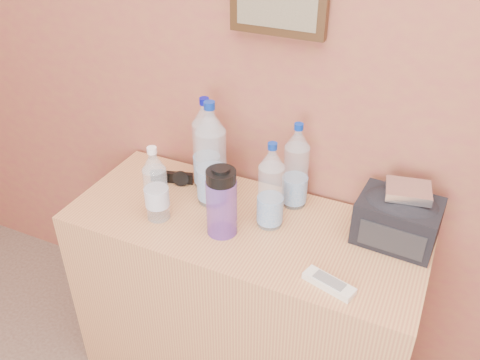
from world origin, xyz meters
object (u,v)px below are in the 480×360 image
object	(u,v)px
sunglasses	(172,177)
toiletry_bag	(398,218)
pet_large_d	(271,190)
pet_large_c	(296,170)
nalgene_bottle	(222,201)
foil_packet	(408,191)
ac_remote	(329,284)
dresser	(243,301)
pet_small	(156,188)
pet_large_b	(206,148)
pet_large_a	(211,159)

from	to	relation	value
sunglasses	toiletry_bag	world-z (taller)	toiletry_bag
pet_large_d	toiletry_bag	xyz separation A→B (m)	(0.38, 0.09, -0.05)
pet_large_d	toiletry_bag	world-z (taller)	pet_large_d
pet_large_c	nalgene_bottle	distance (m)	0.28
foil_packet	pet_large_d	bearing A→B (deg)	-165.12
ac_remote	foil_packet	distance (m)	0.37
sunglasses	ac_remote	xyz separation A→B (m)	(0.67, -0.27, -0.01)
toiletry_bag	dresser	bearing A→B (deg)	-162.04
pet_small	sunglasses	xyz separation A→B (m)	(-0.07, 0.20, -0.09)
pet_small	ac_remote	distance (m)	0.61
sunglasses	foil_packet	distance (m)	0.82
pet_large_c	pet_large_d	distance (m)	0.14
pet_large_b	pet_small	size ratio (longest dim) A/B	1.28
dresser	pet_large_d	distance (m)	0.50
pet_large_b	pet_large_c	bearing A→B (deg)	3.21
pet_large_d	foil_packet	bearing A→B (deg)	14.88
pet_small	foil_packet	size ratio (longest dim) A/B	2.02
pet_large_c	sunglasses	bearing A→B (deg)	-172.25
nalgene_bottle	ac_remote	size ratio (longest dim) A/B	1.57
nalgene_bottle	ac_remote	bearing A→B (deg)	-13.86
dresser	pet_large_d	world-z (taller)	pet_large_d
toiletry_bag	pet_large_a	bearing A→B (deg)	-171.97
pet_large_d	nalgene_bottle	xyz separation A→B (m)	(-0.12, -0.10, -0.02)
pet_small	pet_large_b	bearing A→B (deg)	77.55
foil_packet	dresser	bearing A→B (deg)	-164.12
pet_large_c	toiletry_bag	xyz separation A→B (m)	(0.35, -0.05, -0.05)
toiletry_bag	pet_small	bearing A→B (deg)	-160.43
nalgene_bottle	toiletry_bag	world-z (taller)	nalgene_bottle
pet_large_c	pet_small	xyz separation A→B (m)	(-0.38, -0.26, -0.02)
pet_large_a	pet_large_b	xyz separation A→B (m)	(-0.06, 0.08, -0.01)
dresser	pet_large_d	size ratio (longest dim) A/B	3.93
pet_large_b	dresser	bearing A→B (deg)	-35.49
pet_large_a	ac_remote	distance (m)	0.56
pet_large_d	ac_remote	world-z (taller)	pet_large_d
dresser	pet_small	world-z (taller)	pet_small
pet_large_d	sunglasses	world-z (taller)	pet_large_d
nalgene_bottle	toiletry_bag	size ratio (longest dim) A/B	0.99
pet_large_a	sunglasses	xyz separation A→B (m)	(-0.19, 0.04, -0.14)
nalgene_bottle	ac_remote	xyz separation A→B (m)	(0.38, -0.09, -0.11)
pet_large_a	toiletry_bag	xyz separation A→B (m)	(0.61, 0.05, -0.08)
nalgene_bottle	toiletry_bag	bearing A→B (deg)	20.65
pet_large_d	foil_packet	size ratio (longest dim) A/B	2.29
pet_large_b	sunglasses	bearing A→B (deg)	-160.88
pet_large_d	pet_small	bearing A→B (deg)	-160.76
pet_small	sunglasses	size ratio (longest dim) A/B	1.67
pet_large_b	foil_packet	bearing A→B (deg)	-1.47
pet_large_c	ac_remote	xyz separation A→B (m)	(0.22, -0.33, -0.12)
pet_large_c	ac_remote	size ratio (longest dim) A/B	2.02
foil_packet	toiletry_bag	bearing A→B (deg)	-127.23
pet_large_d	foil_packet	xyz separation A→B (m)	(0.39, 0.10, 0.04)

